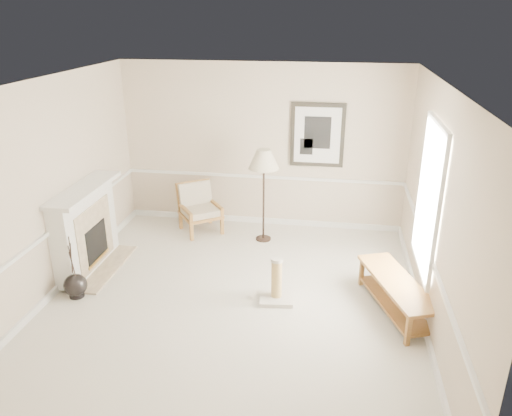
{
  "coord_description": "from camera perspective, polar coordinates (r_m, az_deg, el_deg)",
  "views": [
    {
      "loc": [
        1.24,
        -5.7,
        3.69
      ],
      "look_at": [
        0.21,
        0.7,
        1.11
      ],
      "focal_mm": 35.0,
      "sensor_mm": 36.0,
      "label": 1
    }
  ],
  "objects": [
    {
      "name": "room",
      "position": [
        6.16,
        -1.61,
        4.47
      ],
      "size": [
        5.04,
        5.54,
        2.92
      ],
      "color": "beige",
      "rests_on": "ground"
    },
    {
      "name": "floor_vase",
      "position": [
        7.35,
        -19.93,
        -8.36
      ],
      "size": [
        0.32,
        0.32,
        0.93
      ],
      "rotation": [
        0.0,
        0.0,
        0.26
      ],
      "color": "black",
      "rests_on": "ground"
    },
    {
      "name": "armchair",
      "position": [
        8.9,
        -6.6,
        0.29
      ],
      "size": [
        0.92,
        0.93,
        0.86
      ],
      "rotation": [
        0.0,
        0.0,
        0.63
      ],
      "color": "olive",
      "rests_on": "ground"
    },
    {
      "name": "scratching_post",
      "position": [
        6.85,
        2.35,
        -8.97
      ],
      "size": [
        0.49,
        0.49,
        0.63
      ],
      "rotation": [
        0.0,
        0.0,
        0.12
      ],
      "color": "silver",
      "rests_on": "ground"
    },
    {
      "name": "floor_lamp",
      "position": [
        8.14,
        0.9,
        5.3
      ],
      "size": [
        0.65,
        0.65,
        1.6
      ],
      "rotation": [
        0.0,
        0.0,
        0.37
      ],
      "color": "black",
      "rests_on": "ground"
    },
    {
      "name": "bench",
      "position": [
        6.81,
        15.72,
        -9.09
      ],
      "size": [
        0.97,
        1.63,
        0.45
      ],
      "rotation": [
        0.0,
        0.0,
        0.35
      ],
      "color": "olive",
      "rests_on": "ground"
    },
    {
      "name": "ground",
      "position": [
        6.91,
        -2.71,
        -10.61
      ],
      "size": [
        5.5,
        5.5,
        0.0
      ],
      "primitive_type": "plane",
      "color": "silver",
      "rests_on": "ground"
    },
    {
      "name": "fireplace",
      "position": [
        7.87,
        -18.83,
        -2.33
      ],
      "size": [
        0.64,
        1.64,
        1.31
      ],
      "color": "white",
      "rests_on": "ground"
    }
  ]
}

